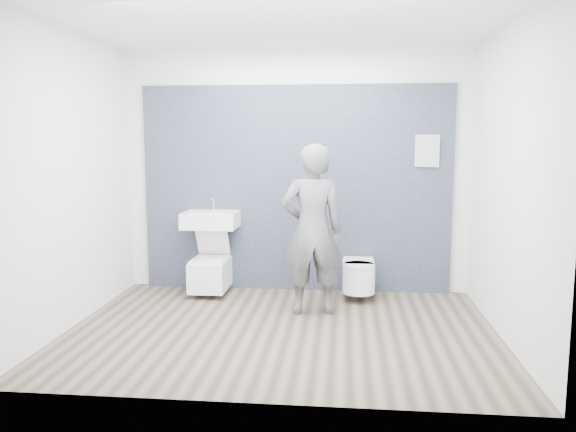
# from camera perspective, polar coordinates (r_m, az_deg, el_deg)

# --- Properties ---
(ground) EXTENTS (4.00, 4.00, 0.00)m
(ground) POSITION_cam_1_polar(r_m,az_deg,el_deg) (5.39, -0.66, -11.47)
(ground) COLOR brown
(ground) RESTS_ON ground
(room_shell) EXTENTS (4.00, 4.00, 4.00)m
(room_shell) POSITION_cam_1_polar(r_m,az_deg,el_deg) (5.09, -0.69, 7.36)
(room_shell) COLOR silver
(room_shell) RESTS_ON ground
(tile_wall) EXTENTS (3.60, 0.06, 2.40)m
(tile_wall) POSITION_cam_1_polar(r_m,az_deg,el_deg) (6.79, 0.75, -7.40)
(tile_wall) COLOR black
(tile_wall) RESTS_ON ground
(washbasin) EXTENTS (0.62, 0.46, 0.46)m
(washbasin) POSITION_cam_1_polar(r_m,az_deg,el_deg) (6.51, -7.88, -0.34)
(washbasin) COLOR white
(washbasin) RESTS_ON ground
(toilet_square) EXTENTS (0.40, 0.58, 0.74)m
(toilet_square) POSITION_cam_1_polar(r_m,az_deg,el_deg) (6.57, -7.89, -5.67)
(toilet_square) COLOR white
(toilet_square) RESTS_ON ground
(toilet_rounded) EXTENTS (0.36, 0.61, 0.33)m
(toilet_rounded) POSITION_cam_1_polar(r_m,az_deg,el_deg) (6.38, 7.17, -6.05)
(toilet_rounded) COLOR white
(toilet_rounded) RESTS_ON ground
(info_placard) EXTENTS (0.27, 0.03, 0.36)m
(info_placard) POSITION_cam_1_polar(r_m,az_deg,el_deg) (6.78, 13.50, -7.63)
(info_placard) COLOR white
(info_placard) RESTS_ON ground
(visitor) EXTENTS (0.70, 0.53, 1.74)m
(visitor) POSITION_cam_1_polar(r_m,az_deg,el_deg) (5.69, 2.46, -1.41)
(visitor) COLOR #5D5E61
(visitor) RESTS_ON ground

